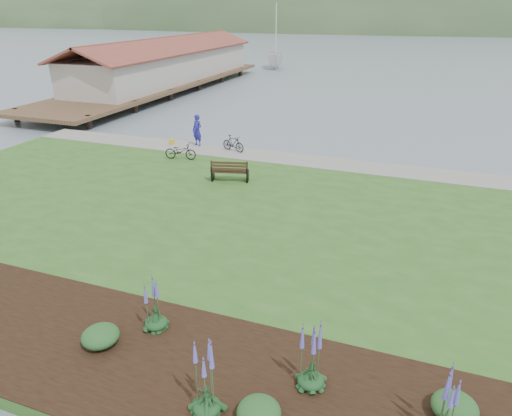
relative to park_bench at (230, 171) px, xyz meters
The scene contains 19 objects.
ground 3.18m from the park_bench, 52.70° to the right, with size 600.00×600.00×0.00m, color slate.
lawn 4.84m from the park_bench, 67.37° to the right, with size 34.00×20.00×0.40m, color #2C5A20.
shoreline_path 4.88m from the park_bench, 67.69° to the left, with size 34.00×2.20×0.03m, color gray.
garden_bed 13.15m from the park_bench, 68.38° to the right, with size 24.00×4.40×0.04m, color black.
far_hillside 169.00m from the park_bench, 82.57° to the left, with size 580.00×80.00×38.00m, color #375730, non-canonical shape.
pier_pavilion 31.03m from the park_bench, 125.88° to the left, with size 8.00×36.00×5.40m.
park_bench is the anchor object (origin of this frame).
person 6.72m from the park_bench, 130.60° to the left, with size 0.83×0.57×2.29m, color #26229C.
bicycle_a 4.65m from the park_bench, 150.16° to the left, with size 1.81×0.63×0.95m, color black.
bicycle_b 5.12m from the park_bench, 110.94° to the left, with size 1.60×0.46×0.96m, color black.
sailboat 48.05m from the park_bench, 105.30° to the left, with size 10.60×10.80×27.96m, color silver.
pannier 7.71m from the park_bench, 141.58° to the left, with size 0.20×0.31×0.33m, color gold.
echium_0 14.18m from the park_bench, 68.74° to the right, with size 0.62×0.62×2.19m.
echium_1 13.66m from the park_bench, 59.02° to the right, with size 0.62×0.62×2.01m.
echium_2 15.67m from the park_bench, 51.22° to the right, with size 0.62×0.62×1.77m.
echium_4 11.45m from the park_bench, 76.73° to the right, with size 0.62×0.62×1.82m.
shrub_0 12.30m from the park_bench, 82.36° to the right, with size 0.97×0.97×0.48m, color #1E4C21.
shrub_1 14.45m from the park_bench, 64.37° to the right, with size 0.94×0.94×0.47m, color #1E4C21.
shrub_2 15.28m from the park_bench, 48.74° to the right, with size 0.97×0.97×0.48m, color #1E4C21.
Camera 1 is at (6.75, -17.13, 8.40)m, focal length 32.00 mm.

